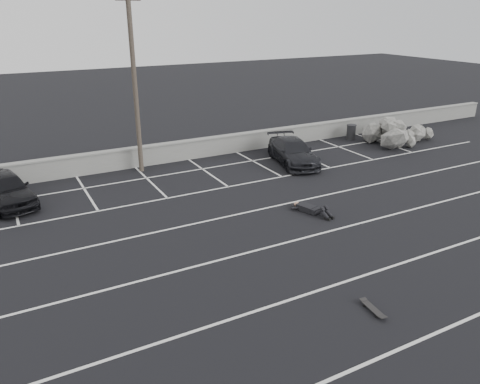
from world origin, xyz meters
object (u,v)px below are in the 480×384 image
car_right (293,152)px  utility_pole (135,84)px  skateboard (373,309)px  riprap_pile (395,135)px  person (306,205)px  trash_bin (351,132)px  car_left (5,189)px

car_right → utility_pole: 8.85m
utility_pole → skateboard: size_ratio=10.52×
riprap_pile → person: size_ratio=1.91×
person → car_right: bearing=45.1°
trash_bin → skateboard: trash_bin is taller
person → skateboard: size_ratio=3.15×
utility_pole → person: utility_pole is taller
utility_pole → riprap_pile: size_ratio=1.75×
car_right → riprap_pile: 7.89m
person → skateboard: person is taller
car_right → skateboard: 13.37m
riprap_pile → skateboard: size_ratio=6.02×
utility_pole → skateboard: bearing=-82.4°
car_right → utility_pole: size_ratio=0.51×
trash_bin → utility_pole: bearing=179.2°
car_left → utility_pole: bearing=0.8°
trash_bin → person: trash_bin is taller
car_right → utility_pole: bearing=174.6°
car_right → skateboard: size_ratio=5.35×
trash_bin → skateboard: bearing=-128.8°
riprap_pile → skateboard: 18.41m
utility_pole → person: 10.22m
car_left → riprap_pile: (21.80, -0.56, -0.17)m
riprap_pile → person: 12.56m
utility_pole → skateboard: 15.48m
car_right → person: size_ratio=1.70×
trash_bin → skateboard: 18.66m
riprap_pile → car_right: bearing=-177.0°
skateboard → car_right: bearing=71.7°
utility_pole → riprap_pile: 16.08m
car_right → utility_pole: utility_pole is taller
car_right → skateboard: bearing=-101.3°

